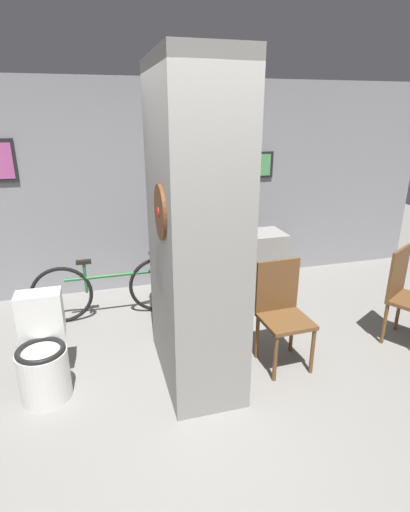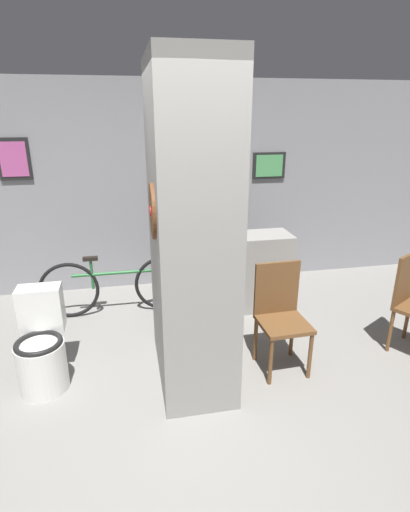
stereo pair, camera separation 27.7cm
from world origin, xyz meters
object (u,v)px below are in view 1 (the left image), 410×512
at_px(toilet, 43,356).
at_px(chair_near_pillar, 282,309).
at_px(chair_by_doorway, 407,293).
at_px(bicycle, 111,288).
at_px(bottle_tall, 227,226).

xyz_separation_m(toilet, chair_near_pillar, (2.07, -0.12, 0.19)).
bearing_deg(toilet, chair_by_doorway, -2.19).
bearing_deg(bicycle, chair_by_doorway, -25.22).
xyz_separation_m(toilet, chair_by_doorway, (3.41, -0.13, 0.19)).
bearing_deg(toilet, bicycle, 62.69).
relative_size(toilet, bicycle, 0.48).
relative_size(toilet, chair_near_pillar, 0.85).
relative_size(chair_by_doorway, bottle_tall, 3.25).
height_order(toilet, chair_by_doorway, chair_by_doorway).
height_order(chair_by_doorway, bottle_tall, bottle_tall).
bearing_deg(chair_near_pillar, toilet, 174.65).
bearing_deg(bottle_tall, bicycle, 173.95).
bearing_deg(chair_by_doorway, bottle_tall, 111.97).
distance_m(toilet, chair_near_pillar, 2.08).
xyz_separation_m(chair_near_pillar, chair_by_doorway, (1.35, -0.01, 0.00)).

